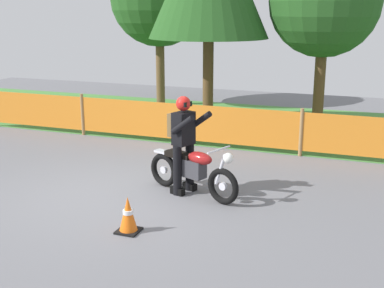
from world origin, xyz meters
TOP-DOWN VIEW (x-y plane):
  - ground at (0.00, 0.00)m, footprint 24.00×24.00m
  - grass_verge at (0.00, 6.29)m, footprint 24.00×5.55m
  - barrier_fence at (-0.00, 3.52)m, footprint 10.98×0.08m
  - tree_near_right at (2.76, 6.07)m, footprint 2.74×2.74m
  - motorcycle_lead at (1.37, 0.47)m, footprint 1.86×0.86m
  - rider_lead at (1.17, 0.55)m, footprint 0.77×0.67m
  - traffic_cone at (1.04, -1.26)m, footprint 0.32×0.32m

SIDE VIEW (x-z plane):
  - ground at x=0.00m, z-range -0.02..0.00m
  - grass_verge at x=0.00m, z-range 0.00..0.01m
  - traffic_cone at x=1.04m, z-range -0.01..0.52m
  - motorcycle_lead at x=1.37m, z-range -0.01..0.91m
  - barrier_fence at x=0.00m, z-range 0.02..1.07m
  - rider_lead at x=1.17m, z-range 0.11..1.80m
  - tree_near_right at x=2.76m, z-range 0.93..5.58m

